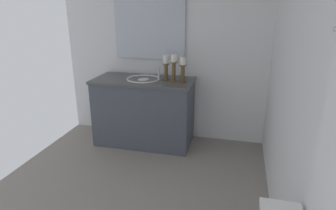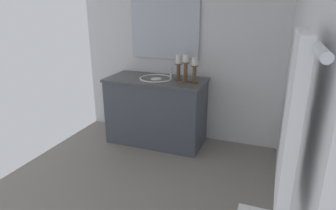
{
  "view_description": "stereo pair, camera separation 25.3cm",
  "coord_description": "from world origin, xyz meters",
  "px_view_note": "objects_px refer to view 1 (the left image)",
  "views": [
    {
      "loc": [
        2.09,
        0.92,
        1.64
      ],
      "look_at": [
        0.01,
        0.41,
        0.92
      ],
      "focal_mm": 31.25,
      "sensor_mm": 36.0,
      "label": 1
    },
    {
      "loc": [
        2.01,
        1.17,
        1.64
      ],
      "look_at": [
        0.01,
        0.41,
        0.92
      ],
      "focal_mm": 31.25,
      "sensor_mm": 36.0,
      "label": 2
    }
  ],
  "objects_px": {
    "mirror": "(149,23)",
    "candle_holder_mid": "(166,67)",
    "candle_holder_short": "(174,67)",
    "sink_basin": "(144,82)",
    "candle_holder_tall": "(183,69)",
    "vanity_cabinet": "(144,111)"
  },
  "relations": [
    {
      "from": "candle_holder_tall",
      "to": "candle_holder_short",
      "type": "distance_m",
      "value": 0.1
    },
    {
      "from": "candle_holder_mid",
      "to": "mirror",
      "type": "bearing_deg",
      "value": -132.16
    },
    {
      "from": "candle_holder_tall",
      "to": "candle_holder_mid",
      "type": "distance_m",
      "value": 0.22
    },
    {
      "from": "sink_basin",
      "to": "candle_holder_tall",
      "type": "relative_size",
      "value": 1.4
    },
    {
      "from": "vanity_cabinet",
      "to": "sink_basin",
      "type": "xyz_separation_m",
      "value": [
        0.0,
        0.0,
        0.37
      ]
    },
    {
      "from": "mirror",
      "to": "candle_holder_short",
      "type": "xyz_separation_m",
      "value": [
        0.3,
        0.38,
        -0.47
      ]
    },
    {
      "from": "mirror",
      "to": "candle_holder_mid",
      "type": "height_order",
      "value": "mirror"
    },
    {
      "from": "sink_basin",
      "to": "candle_holder_mid",
      "type": "relative_size",
      "value": 1.38
    },
    {
      "from": "vanity_cabinet",
      "to": "candle_holder_mid",
      "type": "relative_size",
      "value": 4.11
    },
    {
      "from": "candle_holder_short",
      "to": "candle_holder_mid",
      "type": "distance_m",
      "value": 0.12
    },
    {
      "from": "candle_holder_tall",
      "to": "mirror",
      "type": "bearing_deg",
      "value": -122.52
    },
    {
      "from": "vanity_cabinet",
      "to": "sink_basin",
      "type": "bearing_deg",
      "value": 90.0
    },
    {
      "from": "sink_basin",
      "to": "candle_holder_mid",
      "type": "bearing_deg",
      "value": 97.48
    },
    {
      "from": "mirror",
      "to": "candle_holder_tall",
      "type": "relative_size",
      "value": 3.07
    },
    {
      "from": "candle_holder_short",
      "to": "candle_holder_mid",
      "type": "height_order",
      "value": "candle_holder_short"
    },
    {
      "from": "vanity_cabinet",
      "to": "candle_holder_tall",
      "type": "xyz_separation_m",
      "value": [
        0.03,
        0.48,
        0.56
      ]
    },
    {
      "from": "mirror",
      "to": "candle_holder_mid",
      "type": "relative_size",
      "value": 3.03
    },
    {
      "from": "candle_holder_short",
      "to": "mirror",
      "type": "bearing_deg",
      "value": -128.99
    },
    {
      "from": "candle_holder_mid",
      "to": "candle_holder_tall",
      "type": "bearing_deg",
      "value": 73.76
    },
    {
      "from": "sink_basin",
      "to": "candle_holder_mid",
      "type": "xyz_separation_m",
      "value": [
        -0.04,
        0.27,
        0.19
      ]
    },
    {
      "from": "mirror",
      "to": "candle_holder_tall",
      "type": "height_order",
      "value": "mirror"
    },
    {
      "from": "candle_holder_tall",
      "to": "candle_holder_short",
      "type": "bearing_deg",
      "value": -90.72
    }
  ]
}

